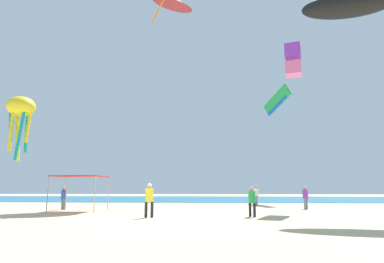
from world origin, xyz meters
The scene contains 13 objects.
ground centered at (0.00, 0.00, -0.05)m, with size 110.00×110.00×0.10m, color #D1BA8C.
ocean_strip centered at (0.00, 28.21, 0.01)m, with size 110.00×21.90×0.03m, color #1E6B93.
canopy_tent centered at (-5.63, 5.07, 2.29)m, with size 3.20×2.87×2.41m.
person_near_tent centered at (7.36, 12.07, 1.06)m, with size 0.43×0.48×1.81m.
person_leftmost centered at (5.78, 1.65, 0.99)m, with size 0.40×0.40×1.68m.
person_central centered at (0.04, 0.86, 1.09)m, with size 0.50×0.44×1.86m.
person_rightmost centered at (10.62, 8.46, 1.00)m, with size 0.41×0.41×1.71m.
person_far_shore centered at (-7.47, 6.69, 0.99)m, with size 0.40×0.40×1.68m.
kite_inflatable_black centered at (13.48, 5.21, 14.72)m, with size 6.59×3.11×2.29m.
kite_parafoil_green centered at (11.15, 20.17, 11.48)m, with size 2.47×4.36×2.90m.
kite_octopus_yellow centered at (-13.43, 10.11, 8.44)m, with size 2.70×2.70×5.74m.
kite_delta_red centered at (-0.65, 16.58, 22.31)m, with size 6.57×6.57×4.09m.
kite_box_purple centered at (10.47, 9.35, 12.19)m, with size 1.61×1.64×2.73m.
Camera 1 is at (3.53, -17.63, 1.70)m, focal length 30.94 mm.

